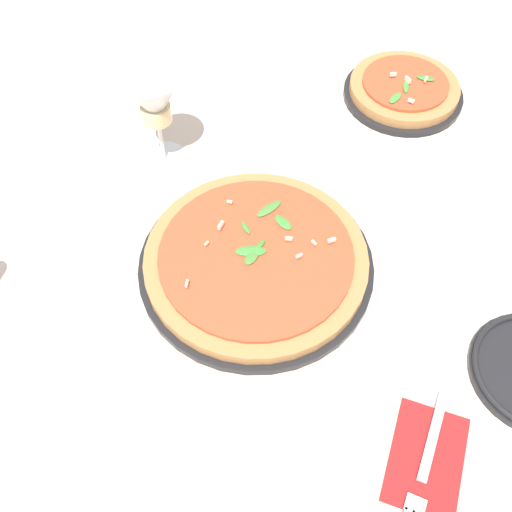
# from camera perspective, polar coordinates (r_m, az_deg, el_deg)

# --- Properties ---
(ground_plane) EXTENTS (6.00, 6.00, 0.00)m
(ground_plane) POSITION_cam_1_polar(r_m,az_deg,el_deg) (0.90, 0.86, -2.28)
(ground_plane) COLOR beige
(pizza_arugula_main) EXTENTS (0.35, 0.35, 0.05)m
(pizza_arugula_main) POSITION_cam_1_polar(r_m,az_deg,el_deg) (0.89, 0.00, -0.48)
(pizza_arugula_main) COLOR black
(pizza_arugula_main) RESTS_ON ground_plane
(pizza_personal_side) EXTENTS (0.22, 0.22, 0.05)m
(pizza_personal_side) POSITION_cam_1_polar(r_m,az_deg,el_deg) (1.20, 13.89, 15.09)
(pizza_personal_side) COLOR black
(pizza_personal_side) RESTS_ON ground_plane
(wine_glass) EXTENTS (0.09, 0.09, 0.17)m
(wine_glass) POSITION_cam_1_polar(r_m,az_deg,el_deg) (0.99, -9.61, 14.05)
(wine_glass) COLOR white
(wine_glass) RESTS_ON ground_plane
(napkin) EXTENTS (0.16, 0.13, 0.01)m
(napkin) POSITION_cam_1_polar(r_m,az_deg,el_deg) (0.81, 15.94, -18.04)
(napkin) COLOR #B21E1E
(napkin) RESTS_ON ground_plane
(fork) EXTENTS (0.19, 0.07, 0.00)m
(fork) POSITION_cam_1_polar(r_m,az_deg,el_deg) (0.80, 15.90, -18.39)
(fork) COLOR silver
(fork) RESTS_ON ground_plane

